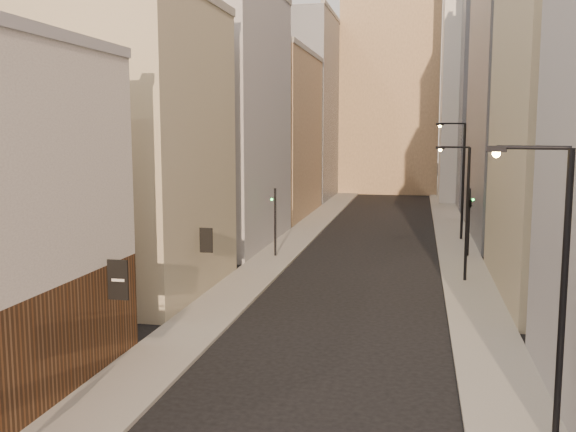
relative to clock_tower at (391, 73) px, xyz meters
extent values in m
cube|color=gray|center=(-5.50, -37.00, -17.56)|extent=(3.00, 140.00, 0.15)
cube|color=gray|center=(7.50, -37.00, -17.56)|extent=(3.00, 140.00, 0.15)
cube|color=black|center=(-6.30, -78.00, -14.03)|extent=(0.80, 0.08, 1.50)
cube|color=black|center=(-6.30, -68.00, -14.23)|extent=(0.70, 0.08, 1.30)
cube|color=#B6AB8B|center=(-11.00, -66.00, -9.63)|extent=(8.00, 12.00, 16.00)
cube|color=#A3A2A8|center=(-11.00, -50.00, -7.63)|extent=(8.00, 16.00, 20.00)
cube|color=#8E7252|center=(-11.00, -32.00, -9.13)|extent=(8.00, 18.00, 17.00)
cube|color=gray|center=(-11.00, -12.00, -5.63)|extent=(8.00, 20.00, 24.00)
cube|color=gray|center=(13.00, -42.00, -4.63)|extent=(8.00, 20.00, 26.00)
cube|color=#8E7252|center=(0.00, 0.00, -3.63)|extent=(14.00, 14.00, 28.00)
cube|color=silver|center=(11.00, -14.00, -0.63)|extent=(8.00, 8.00, 34.00)
cylinder|color=black|center=(8.39, -81.18, -13.34)|extent=(0.19, 0.19, 8.59)
cylinder|color=black|center=(7.46, -80.95, -9.05)|extent=(1.88, 0.55, 0.11)
cube|color=black|center=(6.53, -80.73, -9.09)|extent=(0.56, 0.33, 0.17)
sphere|color=#FFBB3F|center=(6.53, -80.73, -9.22)|extent=(0.23, 0.23, 0.23)
cylinder|color=black|center=(7.32, -60.30, -13.59)|extent=(0.18, 0.18, 8.09)
cylinder|color=black|center=(6.49, -59.95, -9.55)|extent=(1.70, 0.80, 0.11)
cube|color=black|center=(5.67, -59.60, -9.59)|extent=(0.53, 0.38, 0.16)
sphere|color=#FFBB3F|center=(5.67, -59.60, -9.71)|extent=(0.22, 0.22, 0.22)
cylinder|color=black|center=(8.03, -44.98, -12.81)|extent=(0.21, 0.21, 9.65)
cylinder|color=black|center=(7.02, -45.34, -7.99)|extent=(2.06, 0.84, 0.13)
cube|color=black|center=(6.01, -45.70, -8.04)|extent=(0.63, 0.42, 0.19)
sphere|color=#FFBB3F|center=(6.01, -45.70, -8.18)|extent=(0.26, 0.26, 0.26)
cylinder|color=black|center=(-5.53, -55.07, -15.13)|extent=(0.16, 0.16, 5.00)
imported|color=black|center=(-5.53, -55.07, -13.43)|extent=(0.35, 0.35, 1.05)
sphere|color=#19E533|center=(-5.78, -55.07, -13.43)|extent=(0.16, 0.16, 0.16)
cylinder|color=black|center=(8.03, -52.37, -15.13)|extent=(0.16, 0.16, 5.00)
imported|color=black|center=(8.03, -52.37, -13.43)|extent=(0.58, 0.58, 1.23)
sphere|color=#19E533|center=(8.28, -52.37, -13.43)|extent=(0.16, 0.16, 0.16)
camera|label=1|loc=(4.44, -99.33, -8.61)|focal=40.00mm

